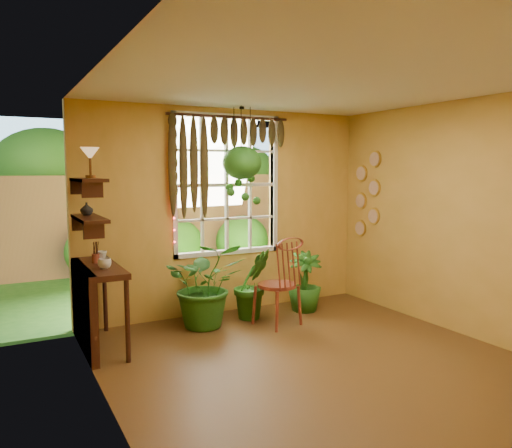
{
  "coord_description": "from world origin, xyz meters",
  "views": [
    {
      "loc": [
        -2.75,
        -3.77,
        1.91
      ],
      "look_at": [
        -0.15,
        1.15,
        1.3
      ],
      "focal_mm": 35.0,
      "sensor_mm": 36.0,
      "label": 1
    }
  ],
  "objects_px": {
    "potted_plant_mid": "(253,284)",
    "hanging_basket": "(242,166)",
    "potted_plant_left": "(206,284)",
    "counter_ledge": "(89,299)",
    "windsor_chair": "(279,296)"
  },
  "relations": [
    {
      "from": "counter_ledge",
      "to": "hanging_basket",
      "type": "xyz_separation_m",
      "value": [
        2.0,
        0.4,
        1.39
      ]
    },
    {
      "from": "counter_ledge",
      "to": "hanging_basket",
      "type": "height_order",
      "value": "hanging_basket"
    },
    {
      "from": "counter_ledge",
      "to": "windsor_chair",
      "type": "height_order",
      "value": "windsor_chair"
    },
    {
      "from": "potted_plant_left",
      "to": "hanging_basket",
      "type": "relative_size",
      "value": 0.83
    },
    {
      "from": "windsor_chair",
      "to": "hanging_basket",
      "type": "distance_m",
      "value": 1.71
    },
    {
      "from": "counter_ledge",
      "to": "potted_plant_left",
      "type": "height_order",
      "value": "potted_plant_left"
    },
    {
      "from": "potted_plant_left",
      "to": "counter_ledge",
      "type": "bearing_deg",
      "value": -174.18
    },
    {
      "from": "potted_plant_mid",
      "to": "hanging_basket",
      "type": "xyz_separation_m",
      "value": [
        -0.04,
        0.21,
        1.49
      ]
    },
    {
      "from": "potted_plant_mid",
      "to": "potted_plant_left",
      "type": "bearing_deg",
      "value": -176.42
    },
    {
      "from": "potted_plant_left",
      "to": "hanging_basket",
      "type": "distance_m",
      "value": 1.57
    },
    {
      "from": "windsor_chair",
      "to": "hanging_basket",
      "type": "bearing_deg",
      "value": 92.49
    },
    {
      "from": "potted_plant_left",
      "to": "potted_plant_mid",
      "type": "height_order",
      "value": "potted_plant_left"
    },
    {
      "from": "potted_plant_left",
      "to": "potted_plant_mid",
      "type": "xyz_separation_m",
      "value": [
        0.66,
        0.04,
        -0.07
      ]
    },
    {
      "from": "counter_ledge",
      "to": "potted_plant_mid",
      "type": "relative_size",
      "value": 1.33
    },
    {
      "from": "windsor_chair",
      "to": "potted_plant_left",
      "type": "distance_m",
      "value": 0.9
    }
  ]
}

